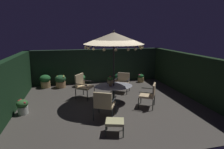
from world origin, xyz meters
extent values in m
cube|color=#46413C|center=(0.00, 0.00, -0.01)|extent=(7.56, 6.76, 0.02)
cube|color=#1D2F21|center=(0.00, 3.23, 0.93)|extent=(7.56, 0.30, 1.85)
cube|color=black|center=(-3.63, 0.00, 0.93)|extent=(0.30, 6.76, 1.85)
cube|color=black|center=(3.63, 0.00, 0.93)|extent=(0.30, 6.76, 1.85)
cylinder|color=#2A3131|center=(0.15, -0.01, 0.01)|extent=(0.57, 0.57, 0.03)
cylinder|color=#2A3131|center=(0.15, -0.01, 0.34)|extent=(0.09, 0.09, 0.68)
ellipsoid|color=#A2A4AD|center=(0.15, -0.01, 0.70)|extent=(1.52, 1.13, 0.03)
cylinder|color=#2F2A2C|center=(0.15, -0.01, 1.25)|extent=(0.06, 0.06, 2.50)
cone|color=beige|center=(0.15, -0.01, 2.56)|extent=(2.28, 2.28, 0.43)
sphere|color=#2F2A2C|center=(0.15, -0.01, 2.82)|extent=(0.07, 0.07, 0.07)
sphere|color=#F9DB8C|center=(1.21, 0.03, 2.23)|extent=(0.10, 0.10, 0.10)
sphere|color=#F9DB8C|center=(1.13, 0.38, 2.23)|extent=(0.10, 0.10, 0.10)
sphere|color=#F9DB8C|center=(0.93, 0.70, 2.23)|extent=(0.10, 0.10, 0.10)
sphere|color=#F9DB8C|center=(0.63, 0.94, 2.23)|extent=(0.10, 0.10, 0.10)
sphere|color=#F9DB8C|center=(0.30, 1.04, 2.23)|extent=(0.10, 0.10, 0.10)
sphere|color=#F9DB8C|center=(0.00, 1.04, 2.23)|extent=(0.10, 0.10, 0.10)
sphere|color=#F9DB8C|center=(-0.39, 0.91, 2.23)|extent=(0.10, 0.10, 0.10)
sphere|color=#F9DB8C|center=(-0.66, 0.68, 2.23)|extent=(0.10, 0.10, 0.10)
sphere|color=#F9DB8C|center=(-0.86, 0.32, 2.23)|extent=(0.10, 0.10, 0.10)
sphere|color=#F9DB8C|center=(-0.91, 0.02, 2.23)|extent=(0.10, 0.10, 0.10)
sphere|color=#F9DB8C|center=(-0.84, -0.39, 2.23)|extent=(0.10, 0.10, 0.10)
sphere|color=#F9DB8C|center=(-0.70, -0.65, 2.23)|extent=(0.10, 0.10, 0.10)
sphere|color=#F9DB8C|center=(-0.40, -0.92, 2.23)|extent=(0.10, 0.10, 0.10)
sphere|color=#F9DB8C|center=(-0.04, -1.05, 2.23)|extent=(0.10, 0.10, 0.10)
sphere|color=#F9DB8C|center=(0.38, -1.04, 2.23)|extent=(0.10, 0.10, 0.10)
sphere|color=#F9DB8C|center=(0.67, -0.93, 2.23)|extent=(0.10, 0.10, 0.10)
sphere|color=#F9DB8C|center=(0.97, -0.68, 2.23)|extent=(0.10, 0.10, 0.10)
sphere|color=#F9DB8C|center=(1.15, -0.36, 2.23)|extent=(0.10, 0.10, 0.10)
cylinder|color=#846448|center=(0.01, -0.03, 0.77)|extent=(0.12, 0.12, 0.12)
cylinder|color=#7E6D51|center=(0.01, -0.03, 0.90)|extent=(0.26, 0.26, 0.13)
ellipsoid|color=#2C5429|center=(0.01, -0.03, 1.02)|extent=(0.25, 0.25, 0.15)
sphere|color=red|center=(0.01, -0.03, 1.07)|extent=(0.09, 0.09, 0.09)
cylinder|color=#2C302B|center=(0.90, -0.79, 0.21)|extent=(0.04, 0.04, 0.42)
cylinder|color=#2C302B|center=(1.19, -0.34, 0.21)|extent=(0.04, 0.04, 0.42)
cylinder|color=#2C302B|center=(1.35, -1.07, 0.21)|extent=(0.04, 0.04, 0.42)
cylinder|color=#2C302B|center=(1.63, -0.62, 0.21)|extent=(0.04, 0.04, 0.42)
cube|color=beige|center=(1.27, -0.71, 0.46)|extent=(0.72, 0.72, 0.07)
cube|color=beige|center=(1.48, -0.84, 0.71)|extent=(0.32, 0.47, 0.44)
cylinder|color=#2C302B|center=(1.13, -0.93, 0.65)|extent=(0.45, 0.30, 0.04)
cylinder|color=#2C302B|center=(1.41, -0.48, 0.65)|extent=(0.45, 0.30, 0.04)
cylinder|color=#2B2A31|center=(0.95, 0.75, 0.20)|extent=(0.04, 0.04, 0.40)
cylinder|color=#2B2A31|center=(0.45, 1.05, 0.20)|extent=(0.04, 0.04, 0.40)
cylinder|color=#2B2A31|center=(1.22, 1.19, 0.20)|extent=(0.04, 0.04, 0.40)
cylinder|color=#2B2A31|center=(0.72, 1.50, 0.20)|extent=(0.04, 0.04, 0.40)
cube|color=beige|center=(0.83, 1.12, 0.44)|extent=(0.76, 0.74, 0.07)
cube|color=beige|center=(0.96, 1.34, 0.68)|extent=(0.51, 0.34, 0.42)
cylinder|color=#2B2A31|center=(1.08, 0.97, 0.63)|extent=(0.29, 0.45, 0.04)
cylinder|color=#2B2A31|center=(0.58, 1.27, 0.63)|extent=(0.29, 0.45, 0.04)
cylinder|color=#2E2B2F|center=(-0.52, 0.85, 0.23)|extent=(0.04, 0.04, 0.45)
cylinder|color=#2E2B2F|center=(-0.87, 0.35, 0.23)|extent=(0.04, 0.04, 0.45)
cylinder|color=#2E2B2F|center=(-0.98, 1.18, 0.23)|extent=(0.04, 0.04, 0.45)
cylinder|color=#2E2B2F|center=(-1.33, 0.68, 0.23)|extent=(0.04, 0.04, 0.45)
cube|color=beige|center=(-0.93, 0.76, 0.49)|extent=(0.79, 0.80, 0.07)
cube|color=beige|center=(-1.15, 0.92, 0.78)|extent=(0.39, 0.50, 0.51)
cylinder|color=#2E2B2F|center=(-0.75, 1.01, 0.69)|extent=(0.46, 0.35, 0.04)
cylinder|color=#2E2B2F|center=(-1.10, 0.52, 0.69)|extent=(0.46, 0.35, 0.04)
cylinder|color=#2B3233|center=(-0.58, -0.79, 0.21)|extent=(0.04, 0.04, 0.42)
cylinder|color=#2B3233|center=(-0.02, -1.06, 0.21)|extent=(0.04, 0.04, 0.42)
cylinder|color=#2B3233|center=(-0.84, -1.33, 0.21)|extent=(0.04, 0.04, 0.42)
cylinder|color=#2B3233|center=(-0.29, -1.60, 0.21)|extent=(0.04, 0.04, 0.42)
cube|color=beige|center=(-0.43, -1.19, 0.46)|extent=(0.80, 0.79, 0.07)
cube|color=beige|center=(-0.56, -1.45, 0.73)|extent=(0.55, 0.31, 0.47)
cylinder|color=#2B3233|center=(-0.71, -1.06, 0.67)|extent=(0.29, 0.53, 0.04)
cylinder|color=#2B3233|center=(-0.16, -1.33, 0.67)|extent=(0.29, 0.53, 0.04)
cylinder|color=#29322C|center=(-0.53, -1.97, 0.16)|extent=(0.03, 0.03, 0.32)
cylinder|color=#29322C|center=(-0.08, -2.10, 0.16)|extent=(0.03, 0.03, 0.32)
cylinder|color=#29322C|center=(-0.64, -2.33, 0.16)|extent=(0.03, 0.03, 0.32)
cylinder|color=#29322C|center=(-0.18, -2.46, 0.16)|extent=(0.03, 0.03, 0.32)
cube|color=beige|center=(-0.36, -2.22, 0.36)|extent=(0.60, 0.53, 0.08)
cylinder|color=#846447|center=(1.07, 2.54, 0.14)|extent=(0.48, 0.48, 0.29)
ellipsoid|color=#1A562F|center=(1.07, 2.54, 0.42)|extent=(0.47, 0.47, 0.33)
sphere|color=#E54B7A|center=(1.26, 2.59, 0.48)|extent=(0.09, 0.09, 0.09)
sphere|color=#DE5873|center=(1.13, 2.72, 0.47)|extent=(0.08, 0.08, 0.08)
sphere|color=#D55274|center=(0.97, 2.65, 0.45)|extent=(0.11, 0.11, 0.11)
sphere|color=#D84D70|center=(0.99, 2.43, 0.53)|extent=(0.09, 0.09, 0.09)
sphere|color=#E44A6B|center=(1.10, 2.39, 0.50)|extent=(0.10, 0.10, 0.10)
cylinder|color=tan|center=(-2.78, 2.73, 0.16)|extent=(0.47, 0.47, 0.32)
ellipsoid|color=#215C2B|center=(-2.78, 2.73, 0.47)|extent=(0.54, 0.54, 0.38)
sphere|color=#EAC259|center=(-2.61, 2.72, 0.48)|extent=(0.10, 0.10, 0.10)
sphere|color=yellow|center=(-2.93, 2.90, 0.48)|extent=(0.08, 0.08, 0.08)
sphere|color=#F1CD54|center=(-2.87, 2.63, 0.47)|extent=(0.09, 0.09, 0.09)
cylinder|color=olive|center=(-1.01, 2.53, 0.17)|extent=(0.43, 0.43, 0.34)
ellipsoid|color=#297237|center=(-1.01, 2.53, 0.47)|extent=(0.50, 0.50, 0.35)
sphere|color=orange|center=(-0.83, 2.53, 0.51)|extent=(0.10, 0.10, 0.10)
sphere|color=orange|center=(-0.88, 2.67, 0.58)|extent=(0.09, 0.09, 0.09)
sphere|color=orange|center=(-1.07, 2.64, 0.48)|extent=(0.09, 0.09, 0.09)
sphere|color=orange|center=(-1.14, 2.50, 0.51)|extent=(0.10, 0.10, 0.10)
sphere|color=orange|center=(-1.05, 2.40, 0.53)|extent=(0.09, 0.09, 0.09)
sphere|color=orange|center=(-0.97, 2.37, 0.49)|extent=(0.07, 0.07, 0.07)
cylinder|color=tan|center=(2.37, 2.58, 0.13)|extent=(0.34, 0.34, 0.26)
ellipsoid|color=#1C5F2A|center=(2.37, 2.58, 0.35)|extent=(0.31, 0.31, 0.22)
sphere|color=#E15D6E|center=(2.45, 2.59, 0.36)|extent=(0.07, 0.07, 0.07)
sphere|color=#DC4577|center=(2.41, 2.69, 0.41)|extent=(0.06, 0.06, 0.06)
sphere|color=#D1427E|center=(2.31, 2.64, 0.41)|extent=(0.10, 0.10, 0.10)
sphere|color=#D94C66|center=(2.27, 2.54, 0.42)|extent=(0.07, 0.07, 0.07)
sphere|color=#D25F65|center=(2.41, 2.51, 0.35)|extent=(0.07, 0.07, 0.07)
cylinder|color=beige|center=(-3.17, -0.29, 0.14)|extent=(0.34, 0.34, 0.27)
ellipsoid|color=#326731|center=(-3.17, -0.29, 0.38)|extent=(0.39, 0.39, 0.27)
sphere|color=#CE343F|center=(-3.03, -0.27, 0.39)|extent=(0.09, 0.09, 0.09)
sphere|color=red|center=(-3.14, -0.17, 0.46)|extent=(0.07, 0.07, 0.07)
sphere|color=red|center=(-3.23, -0.19, 0.47)|extent=(0.09, 0.09, 0.09)
sphere|color=red|center=(-3.26, -0.28, 0.47)|extent=(0.10, 0.10, 0.10)
sphere|color=#CB3C39|center=(-3.22, -0.38, 0.38)|extent=(0.08, 0.08, 0.08)
sphere|color=#C23237|center=(-3.06, -0.40, 0.44)|extent=(0.08, 0.08, 0.08)
cylinder|color=tan|center=(-2.02, 2.57, 0.15)|extent=(0.48, 0.48, 0.31)
ellipsoid|color=#26542E|center=(-2.02, 2.57, 0.46)|extent=(0.54, 0.54, 0.38)
sphere|color=#F0D351|center=(-1.84, 2.61, 0.53)|extent=(0.09, 0.09, 0.09)
sphere|color=#ECC754|center=(-1.87, 2.74, 0.56)|extent=(0.09, 0.09, 0.09)
sphere|color=#E5D656|center=(-2.11, 2.67, 0.53)|extent=(0.08, 0.08, 0.08)
sphere|color=#DDD953|center=(-2.16, 2.59, 0.58)|extent=(0.09, 0.09, 0.09)
sphere|color=#F7C949|center=(-2.11, 2.48, 0.50)|extent=(0.07, 0.07, 0.07)
sphere|color=#E1CC58|center=(-1.86, 2.42, 0.58)|extent=(0.09, 0.09, 0.09)
camera|label=1|loc=(-1.46, -6.56, 2.79)|focal=28.50mm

